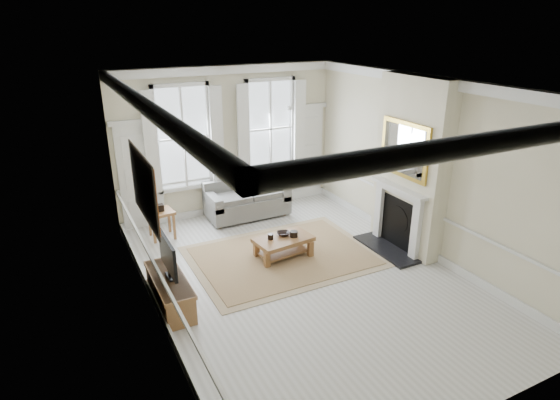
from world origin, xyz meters
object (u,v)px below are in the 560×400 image
coffee_table (283,241)px  tv_stand (170,291)px  side_table (161,216)px  sofa (246,201)px

coffee_table → tv_stand: bearing=-171.4°
side_table → tv_stand: bearing=-100.9°
sofa → tv_stand: size_ratio=1.32×
coffee_table → tv_stand: size_ratio=0.82×
sofa → tv_stand: 3.83m
side_table → tv_stand: 2.63m
sofa → tv_stand: sofa is taller
coffee_table → tv_stand: (-2.38, -0.64, -0.08)m
side_table → sofa: bearing=8.1°
tv_stand → side_table: bearing=79.1°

